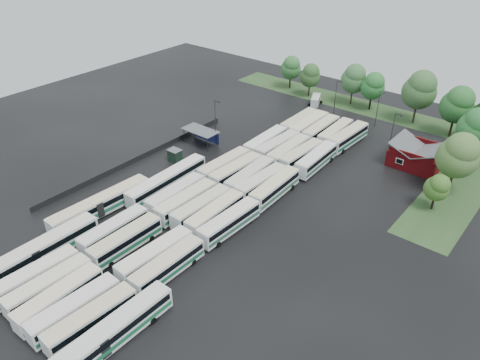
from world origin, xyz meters
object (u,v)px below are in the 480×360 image
Objects in this scene: artic_bus_east at (105,338)px; minibus at (316,100)px; brick_building at (417,157)px; artic_bus_west_a at (38,252)px.

minibus is (-21.58, 84.57, -0.70)m from artic_bus_east.
minibus is at bearing 155.40° from brick_building.
minibus is at bearing 90.21° from artic_bus_west_a.
artic_bus_west_a is at bearing 170.42° from artic_bus_east.
artic_bus_west_a reaches higher than minibus.
brick_building is 1.73× the size of minibus.
artic_bus_west_a is at bearing -116.60° from brick_building.
brick_building reaches higher than artic_bus_west_a.
brick_building reaches higher than artic_bus_east.
brick_building reaches higher than minibus.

